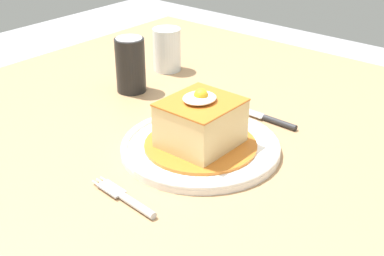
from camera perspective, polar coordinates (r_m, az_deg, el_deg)
dining_table at (r=1.04m, az=-5.84°, el=-5.60°), size 1.36×1.08×0.72m
main_plate at (r=0.95m, az=0.92°, el=-2.01°), size 0.29×0.29×0.02m
sandwich_meal at (r=0.93m, az=0.94°, el=0.29°), size 0.20×0.20×0.11m
fork at (r=0.82m, az=-6.85°, el=-7.72°), size 0.03×0.14×0.01m
knife at (r=1.07m, az=8.36°, el=0.96°), size 0.02×0.17×0.01m
soda_can at (r=1.19m, az=-6.66°, el=6.78°), size 0.07×0.07×0.12m
drinking_glass at (r=1.31m, az=-2.71°, el=8.15°), size 0.07×0.07×0.10m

